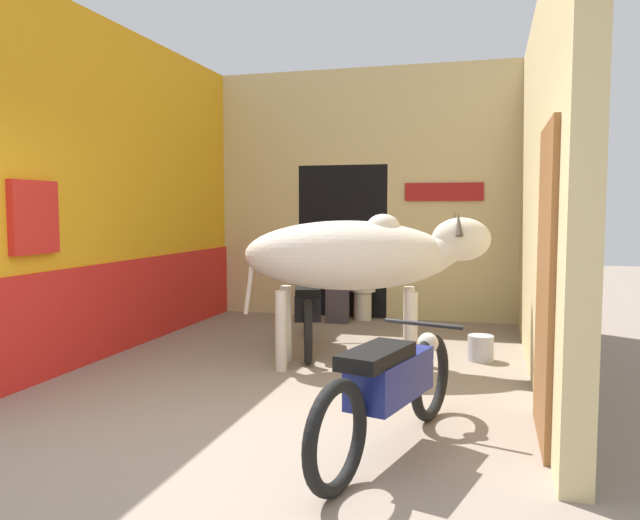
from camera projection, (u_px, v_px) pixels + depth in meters
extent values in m
plane|color=gray|center=(195.00, 459.00, 3.86)|extent=(30.00, 30.00, 0.00)
cube|color=orange|center=(118.00, 190.00, 6.83)|extent=(0.18, 5.26, 3.51)
cube|color=red|center=(129.00, 304.00, 6.90)|extent=(0.03, 5.26, 0.98)
cube|color=red|center=(34.00, 217.00, 5.40)|extent=(0.08, 0.56, 0.64)
cube|color=#D1BC84|center=(365.00, 117.00, 8.77)|extent=(4.24, 0.18, 1.34)
cube|color=#D1BC84|center=(263.00, 240.00, 9.32)|extent=(1.17, 0.18, 2.17)
cube|color=#D1BC84|center=(452.00, 243.00, 8.59)|extent=(1.77, 0.18, 2.17)
cube|color=black|center=(349.00, 240.00, 9.34)|extent=(1.29, 0.90, 2.17)
cube|color=maroon|center=(444.00, 192.00, 8.46)|extent=(1.05, 0.03, 0.24)
cube|color=#D1BC84|center=(545.00, 186.00, 5.67)|extent=(0.18, 5.26, 3.51)
cube|color=brown|center=(546.00, 284.00, 4.13)|extent=(0.05, 1.00, 2.10)
ellipsoid|color=beige|center=(347.00, 255.00, 6.04)|extent=(2.10, 1.08, 0.67)
ellipsoid|color=beige|center=(383.00, 227.00, 5.99)|extent=(0.37, 0.34, 0.25)
cylinder|color=beige|center=(442.00, 250.00, 5.97)|extent=(0.50, 0.40, 0.45)
ellipsoid|color=beige|center=(461.00, 239.00, 5.95)|extent=(0.62, 0.46, 0.42)
cylinder|color=beige|center=(250.00, 279.00, 6.13)|extent=(0.15, 0.07, 0.69)
cylinder|color=beige|center=(409.00, 325.00, 6.25)|extent=(0.11, 0.11, 0.77)
cylinder|color=beige|center=(412.00, 333.00, 5.86)|extent=(0.11, 0.11, 0.77)
cylinder|color=beige|center=(286.00, 323.00, 6.34)|extent=(0.11, 0.11, 0.77)
cylinder|color=beige|center=(281.00, 331.00, 5.95)|extent=(0.11, 0.11, 0.77)
cone|color=#473D33|center=(454.00, 223.00, 6.09)|extent=(0.10, 0.18, 0.26)
cone|color=#473D33|center=(459.00, 223.00, 5.80)|extent=(0.10, 0.18, 0.26)
torus|color=black|center=(336.00, 438.00, 3.35)|extent=(0.25, 0.64, 0.64)
torus|color=black|center=(430.00, 377.00, 4.55)|extent=(0.25, 0.64, 0.64)
cube|color=navy|center=(391.00, 377.00, 3.94)|extent=(0.48, 0.82, 0.28)
cube|color=black|center=(376.00, 356.00, 3.74)|extent=(0.42, 0.66, 0.09)
cylinder|color=black|center=(423.00, 324.00, 4.39)|extent=(0.57, 0.19, 0.03)
sphere|color=silver|center=(428.00, 343.00, 4.48)|extent=(0.15, 0.15, 0.15)
torus|color=black|center=(308.00, 332.00, 6.22)|extent=(0.27, 0.64, 0.65)
torus|color=black|center=(307.00, 308.00, 7.68)|extent=(0.27, 0.64, 0.65)
cube|color=black|center=(307.00, 304.00, 6.94)|extent=(0.50, 0.86, 0.28)
cube|color=black|center=(308.00, 290.00, 6.70)|extent=(0.44, 0.69, 0.09)
cylinder|color=black|center=(307.00, 276.00, 7.49)|extent=(0.56, 0.20, 0.03)
sphere|color=silver|center=(307.00, 287.00, 7.60)|extent=(0.15, 0.15, 0.15)
cube|color=#3D3842|center=(337.00, 307.00, 8.46)|extent=(0.30, 0.14, 0.43)
cube|color=#3D3842|center=(339.00, 287.00, 8.52)|extent=(0.30, 0.32, 0.11)
cube|color=maroon|center=(340.00, 267.00, 8.57)|extent=(0.43, 0.20, 0.54)
sphere|color=tan|center=(340.00, 240.00, 8.54)|extent=(0.20, 0.20, 0.20)
cylinder|color=beige|center=(363.00, 306.00, 8.71)|extent=(0.25, 0.25, 0.40)
cylinder|color=beige|center=(363.00, 290.00, 8.69)|extent=(0.35, 0.35, 0.04)
cylinder|color=#A8A8B2|center=(481.00, 348.00, 6.36)|extent=(0.26, 0.26, 0.26)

